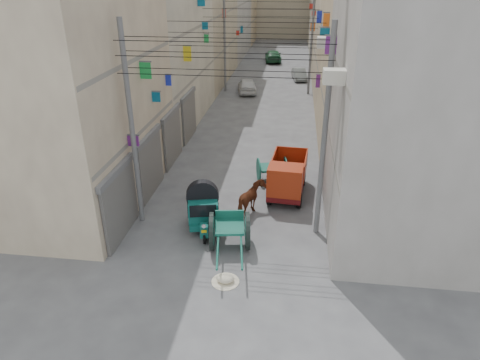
% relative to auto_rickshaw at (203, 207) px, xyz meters
% --- Properties ---
extents(ground, '(140.00, 140.00, 0.00)m').
position_rel_auto_rickshaw_xyz_m(ground, '(0.93, -5.77, -0.93)').
color(ground, '#454548').
rests_on(ground, ground).
extents(building_row_left, '(8.00, 62.00, 14.00)m').
position_rel_auto_rickshaw_xyz_m(building_row_left, '(-7.07, 28.36, 5.53)').
color(building_row_left, beige).
rests_on(building_row_left, ground).
extents(building_row_right, '(8.00, 62.00, 14.00)m').
position_rel_auto_rickshaw_xyz_m(building_row_right, '(8.92, 28.36, 5.53)').
color(building_row_right, '#A49E99').
rests_on(building_row_right, ground).
extents(shutters_left, '(0.18, 14.40, 2.88)m').
position_rel_auto_rickshaw_xyz_m(shutters_left, '(-2.99, 4.61, 0.56)').
color(shutters_left, '#46464A').
rests_on(shutters_left, ground).
extents(signboards, '(8.22, 40.52, 5.67)m').
position_rel_auto_rickshaw_xyz_m(signboards, '(0.92, 15.89, 2.50)').
color(signboards, red).
rests_on(signboards, ground).
extents(ac_units, '(0.70, 6.55, 3.35)m').
position_rel_auto_rickshaw_xyz_m(ac_units, '(4.58, 1.90, 6.50)').
color(ac_units, beige).
rests_on(ac_units, ground).
extents(utility_poles, '(7.40, 22.20, 8.00)m').
position_rel_auto_rickshaw_xyz_m(utility_poles, '(0.93, 11.23, 3.07)').
color(utility_poles, '#59595C').
rests_on(utility_poles, ground).
extents(overhead_cables, '(7.40, 22.52, 1.12)m').
position_rel_auto_rickshaw_xyz_m(overhead_cables, '(0.93, 8.63, 5.83)').
color(overhead_cables, black).
rests_on(overhead_cables, ground).
extents(auto_rickshaw, '(1.62, 2.33, 1.58)m').
position_rel_auto_rickshaw_xyz_m(auto_rickshaw, '(0.00, 0.00, 0.00)').
color(auto_rickshaw, black).
rests_on(auto_rickshaw, ground).
extents(tonga_cart, '(1.67, 3.29, 1.42)m').
position_rel_auto_rickshaw_xyz_m(tonga_cart, '(1.27, -1.28, -0.19)').
color(tonga_cart, black).
rests_on(tonga_cart, ground).
extents(mini_truck, '(1.78, 3.52, 1.92)m').
position_rel_auto_rickshaw_xyz_m(mini_truck, '(3.24, 2.94, -0.01)').
color(mini_truck, black).
rests_on(mini_truck, ground).
extents(second_cart, '(1.62, 1.50, 1.22)m').
position_rel_auto_rickshaw_xyz_m(second_cart, '(2.46, 4.68, -0.28)').
color(second_cart, '#135444').
rests_on(second_cart, ground).
extents(feed_sack, '(0.59, 0.47, 0.29)m').
position_rel_auto_rickshaw_xyz_m(feed_sack, '(1.42, -3.30, -0.79)').
color(feed_sack, beige).
rests_on(feed_sack, ground).
extents(horse, '(1.29, 1.86, 1.43)m').
position_rel_auto_rickshaw_xyz_m(horse, '(1.81, 1.23, -0.22)').
color(horse, maroon).
rests_on(horse, ground).
extents(distant_car_white, '(2.07, 3.90, 1.26)m').
position_rel_auto_rickshaw_xyz_m(distant_car_white, '(-0.72, 21.93, -0.30)').
color(distant_car_white, silver).
rests_on(distant_car_white, ground).
extents(distant_car_grey, '(1.62, 3.39, 1.07)m').
position_rel_auto_rickshaw_xyz_m(distant_car_grey, '(3.73, 27.51, -0.40)').
color(distant_car_grey, slate).
rests_on(distant_car_grey, ground).
extents(distant_car_green, '(2.23, 4.58, 1.28)m').
position_rel_auto_rickshaw_xyz_m(distant_car_green, '(0.66, 36.72, -0.29)').
color(distant_car_green, '#1B502E').
rests_on(distant_car_green, ground).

